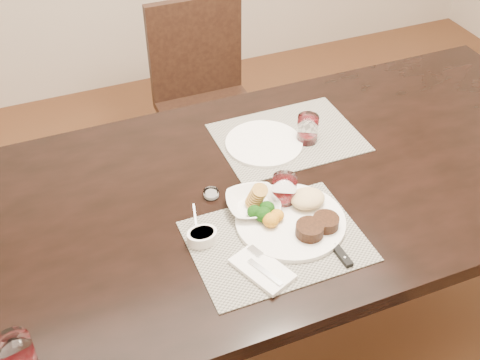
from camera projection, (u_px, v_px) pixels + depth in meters
name	position (u px, v px, depth m)	size (l,w,h in m)	color
ground_plane	(291.00, 324.00, 2.32)	(4.50, 4.50, 0.00)	#4F2D19
dining_table	(303.00, 195.00, 1.89)	(2.00, 1.00, 0.75)	black
chair_far	(205.00, 93.00, 2.66)	(0.42, 0.42, 0.90)	black
placemat_near	(276.00, 241.00, 1.62)	(0.46, 0.34, 0.00)	gray
placemat_far	(288.00, 137.00, 1.98)	(0.46, 0.34, 0.00)	gray
dinner_plate	(296.00, 218.00, 1.66)	(0.31, 0.31, 0.05)	white
napkin_fork	(262.00, 269.00, 1.53)	(0.14, 0.18, 0.02)	white
steak_knife	(334.00, 245.00, 1.60)	(0.02, 0.24, 0.01)	silver
cracker_bowl	(253.00, 203.00, 1.70)	(0.17, 0.17, 0.07)	white
sauce_ramekin	(202.00, 236.00, 1.61)	(0.08, 0.12, 0.07)	white
wine_glass_near	(284.00, 192.00, 1.71)	(0.07, 0.07, 0.10)	silver
far_plate	(264.00, 143.00, 1.95)	(0.25, 0.25, 0.01)	white
wine_glass_far	(307.00, 130.00, 1.94)	(0.07, 0.07, 0.09)	silver
wine_glass_side	(18.00, 356.00, 1.30)	(0.07, 0.07, 0.10)	silver
salt_cellar	(211.00, 194.00, 1.76)	(0.05, 0.05, 0.02)	silver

